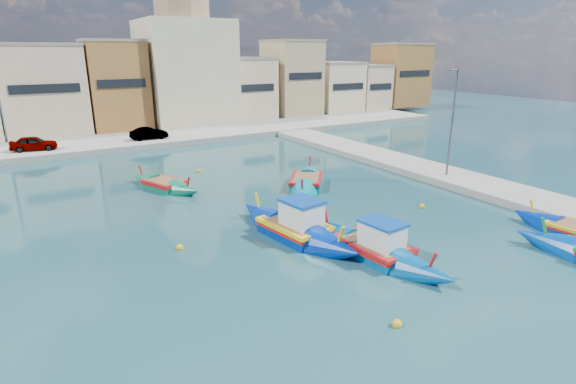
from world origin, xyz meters
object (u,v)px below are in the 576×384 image
object	(u,v)px
luzzu_blue_cabin	(295,229)
luzzu_cyan_mid	(306,183)
church_block	(185,57)
quay_street_lamp	(452,122)
luzzu_green	(164,186)
luzzu_turquoise_cabin	(373,249)

from	to	relation	value
luzzu_blue_cabin	luzzu_cyan_mid	distance (m)	8.92
luzzu_blue_cabin	church_block	bearing A→B (deg)	78.77
quay_street_lamp	luzzu_green	bearing A→B (deg)	153.93
church_block	quay_street_lamp	distance (m)	35.04
quay_street_lamp	luzzu_turquoise_cabin	distance (m)	15.09
quay_street_lamp	luzzu_cyan_mid	bearing A→B (deg)	155.92
quay_street_lamp	luzzu_blue_cabin	xyz separation A→B (m)	(-14.77, -2.91, -3.94)
luzzu_turquoise_cabin	luzzu_green	bearing A→B (deg)	108.43
church_block	luzzu_turquoise_cabin	xyz separation A→B (m)	(-5.45, -40.73, -8.06)
church_block	quay_street_lamp	bearing A→B (deg)	-77.65
quay_street_lamp	luzzu_cyan_mid	distance (m)	11.06
quay_street_lamp	luzzu_green	world-z (taller)	quay_street_lamp
luzzu_turquoise_cabin	luzzu_green	distance (m)	16.42
luzzu_turquoise_cabin	luzzu_green	xyz separation A→B (m)	(-5.19, 15.58, -0.11)
luzzu_green	luzzu_cyan_mid	bearing A→B (deg)	-28.14
church_block	luzzu_blue_cabin	size ratio (longest dim) A/B	2.05
church_block	quay_street_lamp	size ratio (longest dim) A/B	2.39
quay_street_lamp	luzzu_blue_cabin	distance (m)	15.57
quay_street_lamp	luzzu_turquoise_cabin	bearing A→B (deg)	-152.44
quay_street_lamp	luzzu_turquoise_cabin	world-z (taller)	quay_street_lamp
luzzu_cyan_mid	luzzu_blue_cabin	bearing A→B (deg)	-127.11
luzzu_blue_cabin	luzzu_cyan_mid	world-z (taller)	luzzu_blue_cabin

